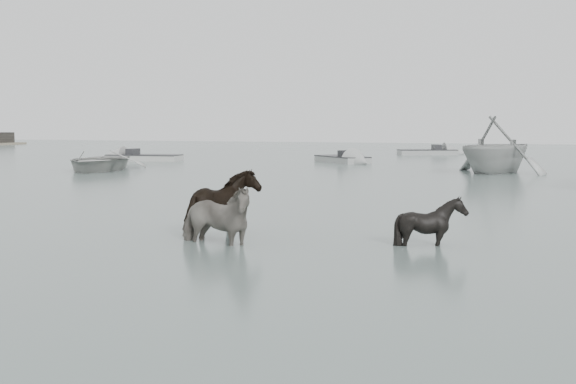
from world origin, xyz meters
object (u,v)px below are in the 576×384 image
object	(u,v)px
pony_dark	(224,198)
pony_black	(431,213)
pony_pinto	(215,206)
rowboat_lead	(98,159)

from	to	relation	value
pony_dark	pony_black	size ratio (longest dim) A/B	1.26
pony_pinto	pony_dark	size ratio (longest dim) A/B	1.15
pony_pinto	rowboat_lead	distance (m)	23.13
pony_pinto	pony_black	bearing A→B (deg)	-62.24
pony_pinto	rowboat_lead	size ratio (longest dim) A/B	0.33
pony_black	rowboat_lead	distance (m)	24.96
pony_dark	pony_black	xyz separation A→B (m)	(4.30, 0.05, -0.16)
pony_pinto	rowboat_lead	world-z (taller)	pony_pinto
pony_pinto	pony_dark	xyz separation A→B (m)	(-0.27, 1.14, 0.02)
pony_dark	rowboat_lead	distance (m)	22.07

